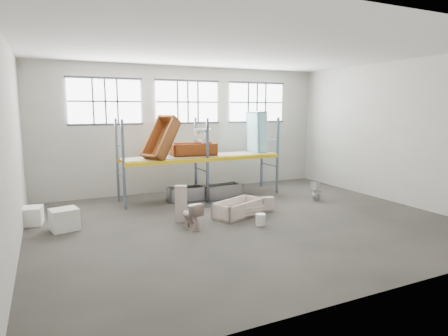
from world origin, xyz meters
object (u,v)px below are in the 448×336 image
steel_tub_left (186,193)px  steel_tub_right (222,191)px  bathtub_beige (238,208)px  cistern_tall (181,204)px  toilet_white (316,191)px  blue_tub_upright (257,132)px  carton_near (64,219)px  rust_tub_flat (194,149)px  bucket (260,220)px  toilet_beige (191,215)px

steel_tub_left → steel_tub_right: bearing=-10.8°
bathtub_beige → cistern_tall: bearing=150.8°
toilet_white → blue_tub_upright: 3.36m
blue_tub_upright → carton_near: blue_tub_upright is taller
rust_tub_flat → carton_near: bearing=-154.7°
cistern_tall → rust_tub_flat: 3.45m
bathtub_beige → bucket: (0.15, -1.12, -0.08)m
cistern_tall → steel_tub_right: bearing=65.1°
toilet_white → bucket: size_ratio=2.14×
steel_tub_left → blue_tub_upright: size_ratio=0.80×
cistern_tall → bucket: cistern_tall is taller
blue_tub_upright → bucket: blue_tub_upright is taller
toilet_beige → steel_tub_left: toilet_beige is taller
toilet_white → blue_tub_upright: bearing=-164.1°
toilet_beige → steel_tub_right: size_ratio=0.55×
rust_tub_flat → bucket: bearing=-83.6°
cistern_tall → rust_tub_flat: (1.49, 2.84, 1.27)m
steel_tub_right → blue_tub_upright: blue_tub_upright is taller
toilet_beige → rust_tub_flat: bearing=-117.7°
steel_tub_left → blue_tub_upright: (3.18, 0.32, 2.15)m
bathtub_beige → carton_near: 5.07m
bathtub_beige → toilet_white: toilet_white is taller
bathtub_beige → blue_tub_upright: 4.40m
blue_tub_upright → rust_tub_flat: bearing=179.4°
toilet_white → blue_tub_upright: blue_tub_upright is taller
bathtub_beige → bucket: bearing=-105.1°
bathtub_beige → cistern_tall: (-1.81, 0.21, 0.30)m
steel_tub_left → rust_tub_flat: (0.48, 0.35, 1.58)m
bathtub_beige → rust_tub_flat: bearing=73.3°
steel_tub_left → steel_tub_right: size_ratio=0.94×
cistern_tall → steel_tub_right: size_ratio=0.78×
steel_tub_right → bucket: steel_tub_right is taller
toilet_beige → blue_tub_upright: (4.15, 3.56, 2.01)m
toilet_white → bucket: toilet_white is taller
rust_tub_flat → bathtub_beige: bearing=-84.1°
cistern_tall → toilet_white: bearing=26.5°
blue_tub_upright → bucket: 5.20m
toilet_beige → bucket: toilet_beige is taller
bucket → carton_near: bearing=159.4°
steel_tub_right → carton_near: bearing=-163.9°
bucket → steel_tub_right: bearing=83.1°
steel_tub_right → blue_tub_upright: bearing=17.8°
cistern_tall → blue_tub_upright: size_ratio=0.66×
toilet_white → steel_tub_left: toilet_white is taller
rust_tub_flat → carton_near: size_ratio=2.34×
bathtub_beige → steel_tub_left: size_ratio=1.26×
toilet_beige → carton_near: bearing=-28.5°
carton_near → toilet_white: bearing=-1.3°
toilet_beige → toilet_white: bearing=-173.3°
toilet_beige → rust_tub_flat: rust_tub_flat is taller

